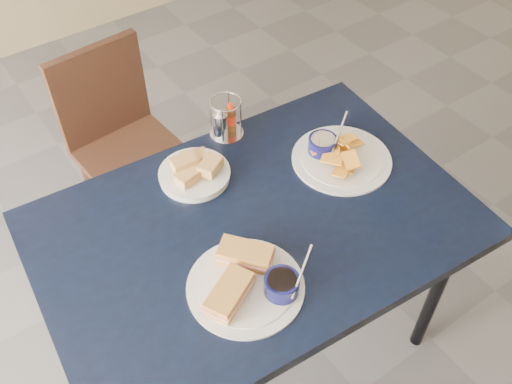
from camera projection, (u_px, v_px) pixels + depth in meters
ground at (304, 330)px, 2.21m from camera, size 6.00×6.00×0.00m
dining_table at (255, 237)px, 1.65m from camera, size 1.26×0.89×0.75m
chair_far at (120, 131)px, 2.30m from camera, size 0.41×0.40×0.81m
sandwich_plate at (249, 280)px, 1.44m from camera, size 0.32×0.30×0.12m
plantain_plate at (336, 154)px, 1.76m from camera, size 0.31×0.31×0.12m
bread_basket at (195, 172)px, 1.70m from camera, size 0.21×0.21×0.07m
condiment_caddy at (225, 121)px, 1.81m from camera, size 0.11×0.11×0.14m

